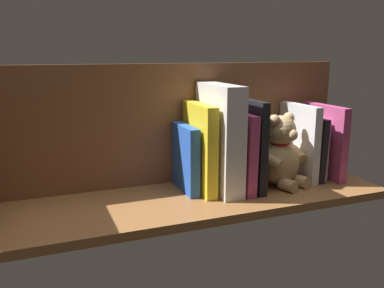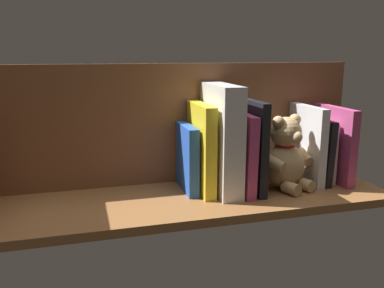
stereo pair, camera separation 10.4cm
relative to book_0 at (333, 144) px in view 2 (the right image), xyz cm
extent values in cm
cube|color=brown|center=(43.70, 2.72, -11.97)|extent=(105.02, 31.55, 2.20)
cube|color=brown|center=(43.70, -10.80, 6.14)|extent=(105.02, 1.50, 34.02)
cube|color=#B23F72|center=(0.00, 0.00, 0.00)|extent=(2.56, 19.31, 21.74)
cube|color=silver|center=(2.78, -2.05, -2.04)|extent=(1.38, 15.22, 17.66)
cube|color=black|center=(5.25, -1.03, -1.59)|extent=(2.63, 17.24, 18.62)
cube|color=silver|center=(8.24, -0.90, 0.22)|extent=(2.43, 17.51, 22.19)
ellipsoid|color=tan|center=(17.07, 2.86, -4.65)|extent=(14.61, 13.84, 12.44)
sphere|color=tan|center=(17.07, 2.86, 4.77)|extent=(8.55, 8.55, 8.55)
sphere|color=tan|center=(14.03, 1.82, 7.98)|extent=(3.30, 3.30, 3.30)
sphere|color=tan|center=(20.10, 3.90, 7.98)|extent=(3.30, 3.30, 3.30)
sphere|color=#DBB77F|center=(15.89, 6.30, 4.13)|extent=(3.30, 3.30, 3.30)
cylinder|color=tan|center=(10.98, 2.41, -2.48)|extent=(3.02, 6.16, 4.60)
cylinder|color=tan|center=(22.15, 6.25, -2.48)|extent=(6.11, 6.58, 4.60)
cylinder|color=tan|center=(12.70, 6.95, -9.22)|extent=(4.64, 5.48, 3.30)
cylinder|color=tan|center=(17.99, 8.77, -9.22)|extent=(4.64, 5.48, 3.30)
torus|color=red|center=(17.07, 2.86, 1.37)|extent=(7.21, 7.21, 0.97)
cube|color=black|center=(26.78, 0.50, 1.47)|extent=(2.24, 20.30, 24.68)
cube|color=#B23F72|center=(29.99, 0.66, -0.16)|extent=(2.95, 20.62, 21.46)
cube|color=silver|center=(34.95, 0.58, 3.57)|extent=(5.75, 20.27, 28.89)
cube|color=yellow|center=(40.17, -0.73, 1.05)|extent=(3.16, 17.84, 23.85)
cube|color=blue|center=(43.88, -2.24, -1.85)|extent=(2.72, 14.82, 18.04)
camera|label=1|loc=(80.71, 97.46, 26.32)|focal=38.06mm
camera|label=2|loc=(70.82, 100.75, 26.32)|focal=38.06mm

